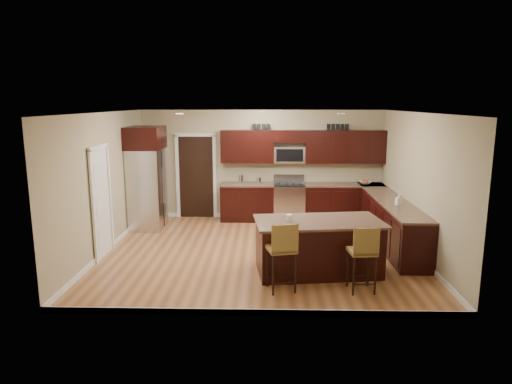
{
  "coord_description": "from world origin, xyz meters",
  "views": [
    {
      "loc": [
        0.15,
        -8.56,
        2.9
      ],
      "look_at": [
        -0.08,
        0.4,
        1.12
      ],
      "focal_mm": 32.0,
      "sensor_mm": 36.0,
      "label": 1
    }
  ],
  "objects_px": {
    "island": "(318,248)",
    "stool_right": "(363,251)",
    "range": "(289,202)",
    "refrigerator": "(147,177)",
    "stool_left": "(283,249)"
  },
  "relations": [
    {
      "from": "island",
      "to": "stool_right",
      "type": "distance_m",
      "value": 1.06
    },
    {
      "from": "range",
      "to": "stool_right",
      "type": "xyz_separation_m",
      "value": [
        0.93,
        -4.35,
        0.19
      ]
    },
    {
      "from": "range",
      "to": "stool_left",
      "type": "bearing_deg",
      "value": -93.89
    },
    {
      "from": "stool_left",
      "to": "stool_right",
      "type": "xyz_separation_m",
      "value": [
        1.23,
        0.0,
        -0.03
      ]
    },
    {
      "from": "stool_right",
      "to": "refrigerator",
      "type": "distance_m",
      "value": 5.56
    },
    {
      "from": "stool_left",
      "to": "range",
      "type": "bearing_deg",
      "value": 71.83
    },
    {
      "from": "island",
      "to": "stool_right",
      "type": "bearing_deg",
      "value": -61.92
    },
    {
      "from": "stool_right",
      "to": "refrigerator",
      "type": "relative_size",
      "value": 0.45
    },
    {
      "from": "range",
      "to": "refrigerator",
      "type": "xyz_separation_m",
      "value": [
        -3.3,
        -0.78,
        0.73
      ]
    },
    {
      "from": "stool_left",
      "to": "stool_right",
      "type": "bearing_deg",
      "value": -14.23
    },
    {
      "from": "island",
      "to": "stool_left",
      "type": "height_order",
      "value": "stool_left"
    },
    {
      "from": "stool_left",
      "to": "refrigerator",
      "type": "xyz_separation_m",
      "value": [
        -3.0,
        3.57,
        0.52
      ]
    },
    {
      "from": "refrigerator",
      "to": "range",
      "type": "bearing_deg",
      "value": 13.35
    },
    {
      "from": "range",
      "to": "island",
      "type": "bearing_deg",
      "value": -84.51
    },
    {
      "from": "island",
      "to": "refrigerator",
      "type": "distance_m",
      "value": 4.61
    }
  ]
}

